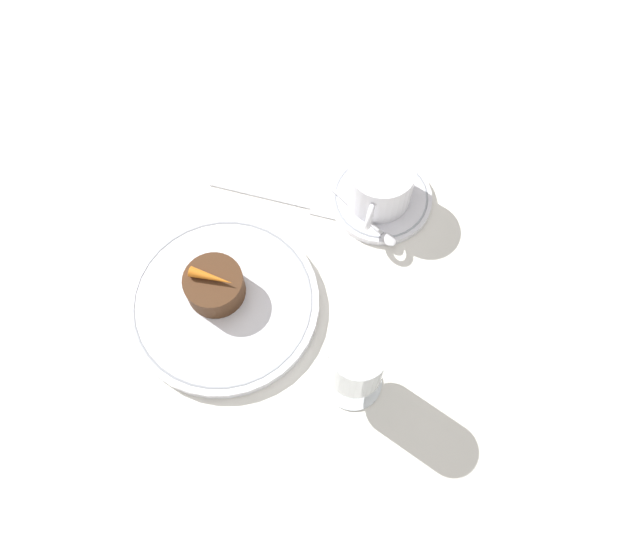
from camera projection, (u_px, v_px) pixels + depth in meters
name	position (u px, v px, depth m)	size (l,w,h in m)	color
ground_plane	(237.00, 309.00, 0.76)	(3.00, 3.00, 0.00)	white
dinner_plate	(222.00, 305.00, 0.75)	(0.23, 0.23, 0.01)	white
saucer	(381.00, 198.00, 0.81)	(0.13, 0.13, 0.01)	white
coffee_cup	(380.00, 183.00, 0.78)	(0.11, 0.08, 0.06)	white
spoon	(370.00, 223.00, 0.79)	(0.07, 0.10, 0.00)	silver
wine_glass	(357.00, 364.00, 0.65)	(0.07, 0.07, 0.12)	silver
fork	(294.00, 202.00, 0.81)	(0.02, 0.19, 0.01)	silver
dessert_cake	(215.00, 286.00, 0.73)	(0.07, 0.07, 0.04)	#4C2D19
carrot_garnish	(211.00, 277.00, 0.71)	(0.01, 0.05, 0.01)	orange
chocolate_truffle	(348.00, 332.00, 0.73)	(0.02, 0.02, 0.02)	black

